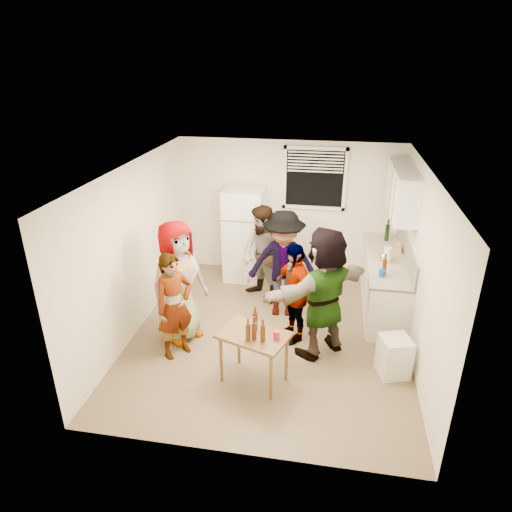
% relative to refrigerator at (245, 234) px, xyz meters
% --- Properties ---
extents(room, '(4.00, 4.50, 2.50)m').
position_rel_refrigerator_xyz_m(room, '(0.75, -1.88, -0.85)').
color(room, white).
rests_on(room, ground).
extents(window, '(1.12, 0.10, 1.06)m').
position_rel_refrigerator_xyz_m(window, '(1.20, 0.33, 1.00)').
color(window, white).
rests_on(window, room).
extents(refrigerator, '(0.70, 0.70, 1.70)m').
position_rel_refrigerator_xyz_m(refrigerator, '(0.00, 0.00, 0.00)').
color(refrigerator, white).
rests_on(refrigerator, ground).
extents(counter_lower, '(0.60, 2.20, 0.86)m').
position_rel_refrigerator_xyz_m(counter_lower, '(2.45, -0.73, -0.42)').
color(counter_lower, white).
rests_on(counter_lower, ground).
extents(countertop, '(0.64, 2.22, 0.04)m').
position_rel_refrigerator_xyz_m(countertop, '(2.45, -0.73, 0.03)').
color(countertop, beige).
rests_on(countertop, counter_lower).
extents(backsplash, '(0.03, 2.20, 0.36)m').
position_rel_refrigerator_xyz_m(backsplash, '(2.74, -0.73, 0.23)').
color(backsplash, beige).
rests_on(backsplash, countertop).
extents(upper_cabinets, '(0.34, 1.60, 0.70)m').
position_rel_refrigerator_xyz_m(upper_cabinets, '(2.58, -0.53, 1.10)').
color(upper_cabinets, white).
rests_on(upper_cabinets, room).
extents(kettle, '(0.24, 0.20, 0.18)m').
position_rel_refrigerator_xyz_m(kettle, '(2.40, -0.87, 0.05)').
color(kettle, silver).
rests_on(kettle, countertop).
extents(paper_towel, '(0.12, 0.12, 0.25)m').
position_rel_refrigerator_xyz_m(paper_towel, '(2.43, -0.92, 0.05)').
color(paper_towel, white).
rests_on(paper_towel, countertop).
extents(wine_bottle, '(0.07, 0.07, 0.28)m').
position_rel_refrigerator_xyz_m(wine_bottle, '(2.50, -0.00, 0.05)').
color(wine_bottle, black).
rests_on(wine_bottle, countertop).
extents(beer_bottle_counter, '(0.06, 0.06, 0.24)m').
position_rel_refrigerator_xyz_m(beer_bottle_counter, '(2.35, -1.38, 0.05)').
color(beer_bottle_counter, '#47230C').
rests_on(beer_bottle_counter, countertop).
extents(blue_cup, '(0.09, 0.09, 0.12)m').
position_rel_refrigerator_xyz_m(blue_cup, '(2.32, -1.45, 0.05)').
color(blue_cup, blue).
rests_on(blue_cup, countertop).
extents(picture_frame, '(0.02, 0.19, 0.15)m').
position_rel_refrigerator_xyz_m(picture_frame, '(2.67, -0.48, 0.13)').
color(picture_frame, gold).
rests_on(picture_frame, countertop).
extents(trash_bin, '(0.46, 0.46, 0.54)m').
position_rel_refrigerator_xyz_m(trash_bin, '(2.47, -2.49, -0.60)').
color(trash_bin, silver).
rests_on(trash_bin, ground).
extents(serving_table, '(0.98, 0.81, 0.71)m').
position_rel_refrigerator_xyz_m(serving_table, '(0.70, -2.94, -0.85)').
color(serving_table, brown).
rests_on(serving_table, ground).
extents(beer_bottle_table, '(0.06, 0.06, 0.24)m').
position_rel_refrigerator_xyz_m(beer_bottle_table, '(0.70, -2.84, -0.14)').
color(beer_bottle_table, '#47230C').
rests_on(beer_bottle_table, serving_table).
extents(red_cup, '(0.08, 0.08, 0.11)m').
position_rel_refrigerator_xyz_m(red_cup, '(0.99, -2.99, -0.14)').
color(red_cup, '#BC213A').
rests_on(red_cup, serving_table).
extents(guest_grey, '(1.99, 1.77, 0.58)m').
position_rel_refrigerator_xyz_m(guest_grey, '(-0.54, -2.12, -0.85)').
color(guest_grey, gray).
rests_on(guest_grey, ground).
extents(guest_stripe, '(1.53, 1.37, 0.36)m').
position_rel_refrigerator_xyz_m(guest_stripe, '(-0.46, -2.54, -0.85)').
color(guest_stripe, '#141933').
rests_on(guest_stripe, ground).
extents(guest_back_left, '(1.68, 1.79, 0.63)m').
position_rel_refrigerator_xyz_m(guest_back_left, '(0.48, -0.83, -0.85)').
color(guest_back_left, brown).
rests_on(guest_back_left, ground).
extents(guest_back_right, '(1.26, 1.82, 0.65)m').
position_rel_refrigerator_xyz_m(guest_back_right, '(0.85, -1.22, -0.85)').
color(guest_back_right, '#3C3C41').
rests_on(guest_back_right, ground).
extents(guest_black, '(1.72, 1.62, 0.37)m').
position_rel_refrigerator_xyz_m(guest_black, '(1.09, -1.88, -0.85)').
color(guest_black, black).
rests_on(guest_black, ground).
extents(guest_orange, '(2.53, 2.54, 0.55)m').
position_rel_refrigerator_xyz_m(guest_orange, '(1.51, -2.15, -0.85)').
color(guest_orange, '#BD6B46').
rests_on(guest_orange, ground).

